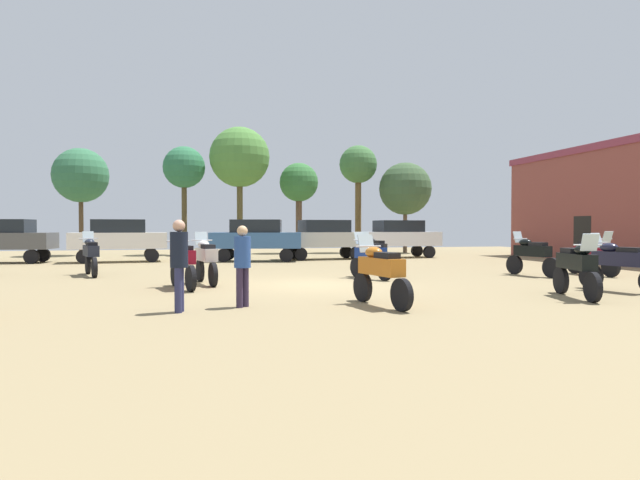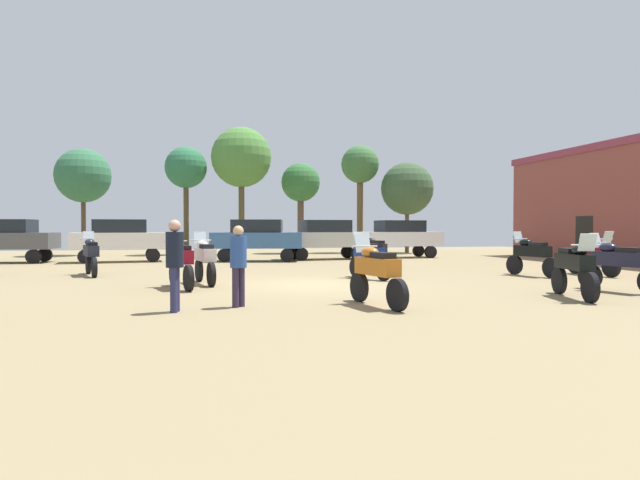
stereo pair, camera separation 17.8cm
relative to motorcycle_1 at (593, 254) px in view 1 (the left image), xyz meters
The scene contains 24 objects.
ground_plane 9.90m from the motorcycle_1, behind, with size 44.00×52.00×0.02m.
motorcycle_1 is the anchor object (origin of this frame).
motorcycle_2 7.89m from the motorcycle_1, 141.26° to the left, with size 0.79×2.08×1.46m.
motorcycle_3 4.94m from the motorcycle_1, 123.11° to the right, with size 0.82×2.22×1.49m.
motorcycle_4 12.91m from the motorcycle_1, behind, with size 0.73×2.24×1.51m.
motorcycle_5 6.78m from the motorcycle_1, 133.01° to the right, with size 0.77×2.22×1.50m.
motorcycle_6 2.18m from the motorcycle_1, behind, with size 0.75×2.19×1.50m.
motorcycle_8 13.58m from the motorcycle_1, behind, with size 0.80×2.10×1.51m.
motorcycle_9 7.80m from the motorcycle_1, behind, with size 0.82×2.09×1.48m.
motorcycle_11 10.78m from the motorcycle_1, 151.65° to the right, with size 0.72×2.17×1.48m.
motorcycle_12 17.05m from the motorcycle_1, 167.11° to the left, with size 0.85×2.23×1.50m.
car_1 12.92m from the motorcycle_1, 121.35° to the left, with size 4.44×2.16×2.00m.
car_2 11.84m from the motorcycle_1, 102.07° to the left, with size 4.39×2.03×2.00m.
car_3 20.04m from the motorcycle_1, 146.14° to the left, with size 4.46×2.22×2.00m.
car_4 14.52m from the motorcycle_1, 135.01° to the left, with size 4.58×2.65×2.00m.
car_5 24.62m from the motorcycle_1, 151.76° to the left, with size 4.43×2.15×2.00m.
person_1 13.13m from the motorcycle_1, 159.44° to the right, with size 0.48×0.48×1.68m.
person_2 14.44m from the motorcycle_1, 159.74° to the right, with size 0.41×0.41×1.79m.
tree_1 26.75m from the motorcycle_1, 137.48° to the left, with size 3.13×3.13×6.19m.
tree_2 19.38m from the motorcycle_1, 110.58° to the left, with size 2.44×2.44×5.69m.
tree_3 22.69m from the motorcycle_1, 128.01° to the left, with size 2.47×2.47×6.44m.
tree_5 20.45m from the motorcycle_1, 121.93° to the left, with size 3.57×3.57×7.60m.
tree_6 18.65m from the motorcycle_1, 98.89° to the left, with size 2.43×2.43×6.92m.
tree_7 17.15m from the motorcycle_1, 89.77° to the left, with size 3.36×3.36×5.78m.
Camera 1 is at (-3.46, -15.07, 1.67)m, focal length 30.44 mm.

